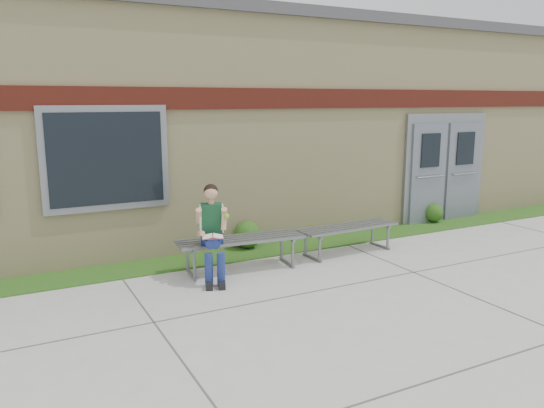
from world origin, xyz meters
TOP-DOWN VIEW (x-y plane):
  - ground at (0.00, 0.00)m, footprint 80.00×80.00m
  - grass_strip at (0.00, 2.60)m, footprint 16.00×0.80m
  - school_building at (-0.00, 5.99)m, footprint 16.20×6.22m
  - bench_left at (-1.28, 1.84)m, footprint 1.99×0.72m
  - bench_right at (0.72, 1.84)m, footprint 1.84×0.60m
  - girl at (-1.81, 1.64)m, footprint 0.55×0.84m
  - shrub_mid at (-0.69, 2.85)m, footprint 0.47×0.47m
  - shrub_east at (3.67, 2.85)m, footprint 0.40×0.40m

SIDE VIEW (x-z plane):
  - ground at x=0.00m, z-range 0.00..0.00m
  - grass_strip at x=0.00m, z-range 0.00..0.02m
  - shrub_east at x=3.67m, z-range 0.02..0.42m
  - shrub_mid at x=-0.69m, z-range 0.02..0.49m
  - bench_right at x=0.72m, z-range 0.13..0.60m
  - bench_left at x=-1.28m, z-range 0.14..0.64m
  - girl at x=-1.81m, z-range 0.05..1.43m
  - school_building at x=0.00m, z-range 0.00..4.20m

